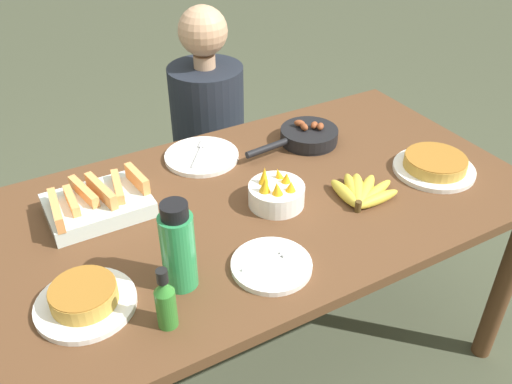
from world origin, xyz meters
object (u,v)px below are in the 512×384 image
object	(u,v)px
water_bottle	(178,248)
fruit_bowl_mango	(276,193)
frittata_plate_side	(435,165)
person_figure	(210,161)
empty_plate_near_front	(202,156)
skillet	(307,136)
empty_plate_far_left	(271,265)
banana_bunch	(361,193)
frittata_plate_center	(85,299)
hot_sauce_bottle	(166,302)
melon_tray	(98,203)

from	to	relation	value
water_bottle	fruit_bowl_mango	bearing A→B (deg)	24.29
fruit_bowl_mango	water_bottle	bearing A→B (deg)	-155.71
frittata_plate_side	water_bottle	xyz separation A→B (m)	(-0.93, -0.07, 0.09)
person_figure	empty_plate_near_front	bearing A→B (deg)	-117.40
skillet	fruit_bowl_mango	distance (m)	0.39
frittata_plate_side	empty_plate_far_left	xyz separation A→B (m)	(-0.71, -0.14, -0.02)
empty_plate_near_front	fruit_bowl_mango	world-z (taller)	fruit_bowl_mango
banana_bunch	empty_plate_far_left	xyz separation A→B (m)	(-0.40, -0.13, -0.01)
empty_plate_near_front	banana_bunch	bearing A→B (deg)	-54.06
frittata_plate_center	frittata_plate_side	world-z (taller)	frittata_plate_center
water_bottle	empty_plate_near_front	bearing A→B (deg)	60.49
hot_sauce_bottle	water_bottle	bearing A→B (deg)	53.77
frittata_plate_center	water_bottle	world-z (taller)	water_bottle
frittata_plate_center	person_figure	size ratio (longest dim) A/B	0.21
empty_plate_near_front	fruit_bowl_mango	bearing A→B (deg)	-76.36
banana_bunch	water_bottle	world-z (taller)	water_bottle
skillet	fruit_bowl_mango	xyz separation A→B (m)	(-0.29, -0.27, 0.01)
fruit_bowl_mango	person_figure	xyz separation A→B (m)	(0.12, 0.75, -0.32)
skillet	frittata_plate_side	distance (m)	0.45
skillet	person_figure	world-z (taller)	person_figure
frittata_plate_center	empty_plate_near_front	distance (m)	0.72
melon_tray	hot_sauce_bottle	bearing A→B (deg)	-88.00
water_bottle	melon_tray	bearing A→B (deg)	103.92
empty_plate_far_left	banana_bunch	bearing A→B (deg)	18.59
skillet	frittata_plate_center	world-z (taller)	skillet
frittata_plate_center	frittata_plate_side	size ratio (longest dim) A/B	0.91
empty_plate_far_left	fruit_bowl_mango	distance (m)	0.29
water_bottle	skillet	bearing A→B (deg)	32.99
banana_bunch	hot_sauce_bottle	xyz separation A→B (m)	(-0.71, -0.18, 0.05)
water_bottle	person_figure	bearing A→B (deg)	61.38
frittata_plate_side	person_figure	xyz separation A→B (m)	(-0.43, 0.85, -0.31)
frittata_plate_side	empty_plate_near_front	size ratio (longest dim) A/B	1.05
frittata_plate_side	empty_plate_near_front	bearing A→B (deg)	144.55
empty_plate_near_front	person_figure	xyz separation A→B (m)	(0.20, 0.39, -0.29)
skillet	empty_plate_far_left	xyz separation A→B (m)	(-0.45, -0.50, -0.02)
empty_plate_far_left	hot_sauce_bottle	size ratio (longest dim) A/B	1.27
frittata_plate_center	empty_plate_near_front	world-z (taller)	frittata_plate_center
frittata_plate_center	fruit_bowl_mango	bearing A→B (deg)	12.26
hot_sauce_bottle	person_figure	world-z (taller)	person_figure
skillet	empty_plate_near_front	size ratio (longest dim) A/B	1.47
empty_plate_far_left	melon_tray	bearing A→B (deg)	125.30
banana_bunch	empty_plate_far_left	distance (m)	0.42
empty_plate_near_front	water_bottle	distance (m)	0.61
banana_bunch	skillet	bearing A→B (deg)	82.58
banana_bunch	water_bottle	distance (m)	0.64
empty_plate_far_left	person_figure	distance (m)	1.06
frittata_plate_side	hot_sauce_bottle	size ratio (longest dim) A/B	1.58
melon_tray	empty_plate_far_left	world-z (taller)	melon_tray
person_figure	empty_plate_far_left	bearing A→B (deg)	-105.62
melon_tray	empty_plate_near_front	world-z (taller)	melon_tray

